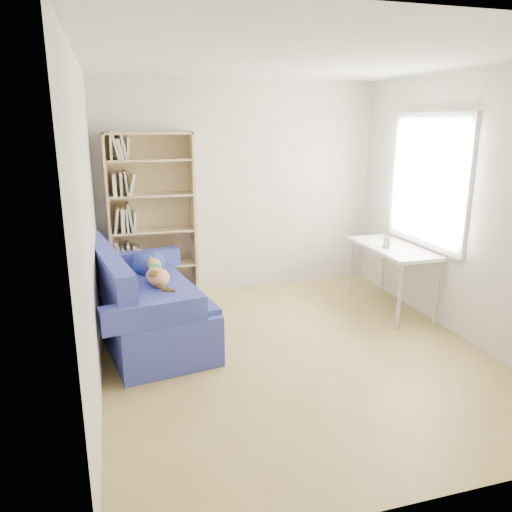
{
  "coord_description": "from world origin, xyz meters",
  "views": [
    {
      "loc": [
        -1.57,
        -4.03,
        2.12
      ],
      "look_at": [
        -0.25,
        0.45,
        0.85
      ],
      "focal_mm": 35.0,
      "sensor_mm": 36.0,
      "label": 1
    }
  ],
  "objects_px": {
    "bookshelf": "(153,226)",
    "desk": "(392,253)",
    "pen_cup": "(387,243)",
    "sofa": "(144,303)"
  },
  "relations": [
    {
      "from": "sofa",
      "to": "bookshelf",
      "type": "xyz_separation_m",
      "value": [
        0.21,
        1.03,
        0.57
      ]
    },
    {
      "from": "sofa",
      "to": "bookshelf",
      "type": "distance_m",
      "value": 1.2
    },
    {
      "from": "bookshelf",
      "to": "desk",
      "type": "relative_size",
      "value": 1.68
    },
    {
      "from": "sofa",
      "to": "pen_cup",
      "type": "height_order",
      "value": "sofa"
    },
    {
      "from": "sofa",
      "to": "bookshelf",
      "type": "bearing_deg",
      "value": 68.9
    },
    {
      "from": "desk",
      "to": "pen_cup",
      "type": "relative_size",
      "value": 7.45
    },
    {
      "from": "sofa",
      "to": "bookshelf",
      "type": "relative_size",
      "value": 1.01
    },
    {
      "from": "desk",
      "to": "pen_cup",
      "type": "distance_m",
      "value": 0.18
    },
    {
      "from": "bookshelf",
      "to": "desk",
      "type": "height_order",
      "value": "bookshelf"
    },
    {
      "from": "desk",
      "to": "sofa",
      "type": "bearing_deg",
      "value": 179.47
    }
  ]
}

